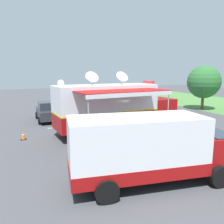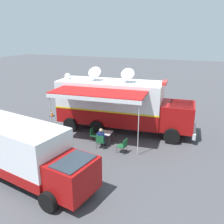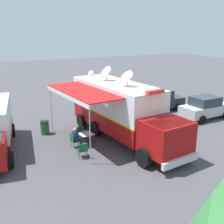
{
  "view_description": "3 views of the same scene",
  "coord_description": "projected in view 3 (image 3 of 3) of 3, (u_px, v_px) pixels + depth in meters",
  "views": [
    {
      "loc": [
        14.52,
        -5.85,
        4.35
      ],
      "look_at": [
        0.49,
        0.24,
        1.63
      ],
      "focal_mm": 35.73,
      "sensor_mm": 36.0,
      "label": 1
    },
    {
      "loc": [
        15.25,
        6.37,
        6.66
      ],
      "look_at": [
        0.69,
        0.44,
        1.54
      ],
      "focal_mm": 39.13,
      "sensor_mm": 36.0,
      "label": 2
    },
    {
      "loc": [
        8.02,
        14.56,
        6.65
      ],
      "look_at": [
        0.11,
        -0.28,
        1.52
      ],
      "focal_mm": 42.78,
      "sensor_mm": 36.0,
      "label": 3
    }
  ],
  "objects": [
    {
      "name": "seated_responder",
      "position": [
        77.0,
        137.0,
        15.73
      ],
      "size": [
        0.69,
        0.58,
        1.25
      ],
      "color": "navy",
      "rests_on": "ground"
    },
    {
      "name": "trash_bin",
      "position": [
        45.0,
        128.0,
        17.81
      ],
      "size": [
        0.57,
        0.57,
        0.91
      ],
      "color": "#235B33",
      "rests_on": "ground"
    },
    {
      "name": "car_far_corner",
      "position": [
        159.0,
        100.0,
        23.07
      ],
      "size": [
        4.21,
        2.03,
        1.76
      ],
      "color": "#2D2D33",
      "rests_on": "ground"
    },
    {
      "name": "water_bottle",
      "position": [
        84.0,
        132.0,
        15.96
      ],
      "size": [
        0.07,
        0.07,
        0.22
      ],
      "color": "#3F9959",
      "rests_on": "folding_table"
    },
    {
      "name": "folding_chair_at_table",
      "position": [
        74.0,
        140.0,
        15.67
      ],
      "size": [
        0.52,
        0.52,
        0.87
      ],
      "color": "#19562D",
      "rests_on": "ground"
    },
    {
      "name": "ground_plane",
      "position": [
        115.0,
        135.0,
        17.84
      ],
      "size": [
        100.0,
        100.0,
        0.0
      ],
      "primitive_type": "plane",
      "color": "#47474C"
    },
    {
      "name": "lot_stripe",
      "position": [
        145.0,
        121.0,
        20.48
      ],
      "size": [
        0.52,
        4.79,
        0.01
      ],
      "primitive_type": "cube",
      "rotation": [
        0.0,
        0.0,
        0.08
      ],
      "color": "silver",
      "rests_on": "ground"
    },
    {
      "name": "folding_chair_spare_by_truck",
      "position": [
        83.0,
        149.0,
        14.42
      ],
      "size": [
        0.55,
        0.55,
        0.87
      ],
      "color": "#19562D",
      "rests_on": "ground"
    },
    {
      "name": "folding_table",
      "position": [
        86.0,
        135.0,
        16.01
      ],
      "size": [
        0.86,
        0.86,
        0.73
      ],
      "color": "silver",
      "rests_on": "ground"
    },
    {
      "name": "folding_chair_beside_table",
      "position": [
        81.0,
        132.0,
        16.79
      ],
      "size": [
        0.52,
        0.52,
        0.87
      ],
      "color": "#19562D",
      "rests_on": "ground"
    },
    {
      "name": "traffic_cone",
      "position": [
        92.0,
        109.0,
        22.8
      ],
      "size": [
        0.36,
        0.36,
        0.58
      ],
      "color": "black",
      "rests_on": "ground"
    },
    {
      "name": "car_behind_truck",
      "position": [
        205.0,
        107.0,
        20.98
      ],
      "size": [
        4.24,
        2.1,
        1.76
      ],
      "color": "#B2B5BA",
      "rests_on": "ground"
    },
    {
      "name": "command_truck",
      "position": [
        122.0,
        109.0,
        16.65
      ],
      "size": [
        5.48,
        9.66,
        4.53
      ],
      "color": "#9E0F0F",
      "rests_on": "ground"
    }
  ]
}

